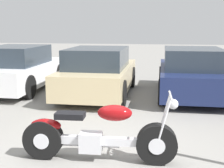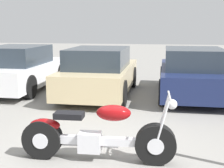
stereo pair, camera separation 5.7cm
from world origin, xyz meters
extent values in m
plane|color=gray|center=(0.00, 0.00, 0.00)|extent=(60.00, 60.00, 0.00)
cylinder|color=black|center=(1.00, -0.23, 0.30)|extent=(0.62, 0.22, 0.61)
cylinder|color=silver|center=(1.00, -0.23, 0.30)|extent=(0.25, 0.23, 0.24)
cylinder|color=black|center=(-0.74, -0.30, 0.30)|extent=(0.62, 0.22, 0.61)
cylinder|color=silver|center=(-0.74, -0.30, 0.30)|extent=(0.25, 0.23, 0.24)
cube|color=silver|center=(0.13, -0.26, 0.32)|extent=(1.34, 0.16, 0.12)
cube|color=silver|center=(0.01, -0.27, 0.29)|extent=(0.35, 0.25, 0.30)
ellipsoid|color=maroon|center=(0.37, -0.25, 0.76)|extent=(0.53, 0.30, 0.24)
cube|color=black|center=(-0.31, -0.28, 0.70)|extent=(0.45, 0.26, 0.09)
ellipsoid|color=maroon|center=(-0.69, -0.30, 0.53)|extent=(0.49, 0.22, 0.20)
cylinder|color=silver|center=(1.10, -0.32, 0.67)|extent=(0.22, 0.04, 0.75)
cylinder|color=silver|center=(1.09, -0.14, 0.67)|extent=(0.22, 0.04, 0.75)
cylinder|color=silver|center=(1.18, -0.22, 1.04)|extent=(0.06, 0.62, 0.03)
sphere|color=silver|center=(1.22, -0.22, 0.92)|extent=(0.15, 0.15, 0.15)
cylinder|color=silver|center=(-0.24, -0.14, 0.20)|extent=(1.34, 0.13, 0.08)
cube|color=white|center=(-3.47, 4.69, 0.52)|extent=(1.79, 4.12, 0.66)
cube|color=#28333D|center=(-3.47, 4.45, 1.13)|extent=(1.57, 2.14, 0.56)
cylinder|color=black|center=(-4.30, 5.97, 0.34)|extent=(0.20, 0.68, 0.68)
cylinder|color=black|center=(-2.63, 5.97, 0.34)|extent=(0.20, 0.68, 0.68)
cylinder|color=black|center=(-2.63, 3.42, 0.34)|extent=(0.20, 0.68, 0.68)
cube|color=#C6B284|center=(-0.78, 4.31, 0.52)|extent=(1.79, 4.12, 0.66)
cube|color=#28333D|center=(-0.78, 4.07, 1.13)|extent=(1.57, 2.14, 0.56)
cylinder|color=black|center=(-1.61, 5.59, 0.34)|extent=(0.20, 0.68, 0.68)
cylinder|color=black|center=(0.06, 5.59, 0.34)|extent=(0.20, 0.68, 0.68)
cylinder|color=black|center=(-1.61, 3.04, 0.34)|extent=(0.20, 0.68, 0.68)
cylinder|color=black|center=(0.06, 3.04, 0.34)|extent=(0.20, 0.68, 0.68)
cube|color=#19234C|center=(1.91, 4.62, 0.52)|extent=(1.79, 4.12, 0.66)
cube|color=#28333D|center=(1.91, 4.37, 1.13)|extent=(1.57, 2.14, 0.56)
cylinder|color=black|center=(1.08, 5.89, 0.34)|extent=(0.20, 0.68, 0.68)
cylinder|color=black|center=(2.74, 5.89, 0.34)|extent=(0.20, 0.68, 0.68)
cylinder|color=black|center=(1.08, 3.34, 0.34)|extent=(0.20, 0.68, 0.68)
camera|label=1|loc=(1.04, -4.67, 2.04)|focal=50.00mm
camera|label=2|loc=(1.09, -4.66, 2.04)|focal=50.00mm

